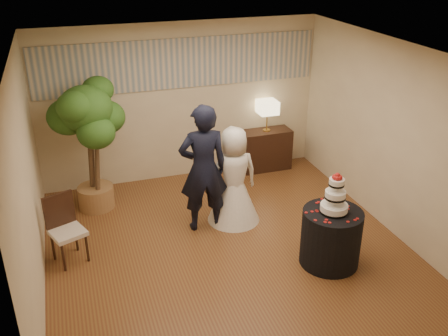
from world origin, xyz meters
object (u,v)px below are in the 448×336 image
object	(u,v)px
table_lamp	(267,116)
console	(266,150)
side_chair	(67,231)
cake_table	(331,237)
wedding_cake	(336,193)
bride	(234,175)
ficus_tree	(90,146)
groom	(203,169)

from	to	relation	value
table_lamp	console	bearing A→B (deg)	0.00
side_chair	cake_table	bearing A→B (deg)	-40.79
cake_table	wedding_cake	distance (m)	0.68
bride	cake_table	size ratio (longest dim) A/B	1.92
cake_table	ficus_tree	world-z (taller)	ficus_tree
groom	console	size ratio (longest dim) A/B	2.13
ficus_tree	table_lamp	bearing A→B (deg)	9.28
groom	bride	bearing A→B (deg)	-167.30
bride	cake_table	xyz separation A→B (m)	(0.87, -1.48, -0.38)
cake_table	wedding_cake	xyz separation A→B (m)	(0.00, 0.00, 0.68)
console	cake_table	bearing A→B (deg)	-96.59
table_lamp	groom	bearing A→B (deg)	-135.51
bride	console	distance (m)	2.04
bride	cake_table	distance (m)	1.76
bride	ficus_tree	size ratio (longest dim) A/B	0.71
wedding_cake	cake_table	bearing A→B (deg)	0.00
groom	ficus_tree	size ratio (longest dim) A/B	0.91
ficus_tree	side_chair	distance (m)	1.61
cake_table	side_chair	xyz separation A→B (m)	(-3.36, 1.15, 0.08)
wedding_cake	console	xyz separation A→B (m)	(0.34, 3.08, -0.69)
groom	side_chair	xyz separation A→B (m)	(-1.99, -0.26, -0.51)
bride	wedding_cake	bearing A→B (deg)	117.74
wedding_cake	ficus_tree	xyz separation A→B (m)	(-2.88, 2.56, 0.01)
wedding_cake	table_lamp	bearing A→B (deg)	83.73
bride	ficus_tree	xyz separation A→B (m)	(-2.01, 1.08, 0.32)
cake_table	console	size ratio (longest dim) A/B	0.87
wedding_cake	table_lamp	xyz separation A→B (m)	(0.34, 3.08, -0.01)
cake_table	wedding_cake	bearing A→B (deg)	0.00
groom	ficus_tree	world-z (taller)	ficus_tree
bride	console	bearing A→B (deg)	-129.59
bride	table_lamp	distance (m)	2.03
groom	wedding_cake	bearing A→B (deg)	138.57
wedding_cake	table_lamp	world-z (taller)	wedding_cake
side_chair	table_lamp	bearing A→B (deg)	5.74
groom	cake_table	bearing A→B (deg)	138.57
cake_table	bride	bearing A→B (deg)	120.37
bride	cake_table	bearing A→B (deg)	117.74
cake_table	ficus_tree	size ratio (longest dim) A/B	0.37
groom	bride	xyz separation A→B (m)	(0.50, 0.07, -0.22)
cake_table	table_lamp	xyz separation A→B (m)	(0.34, 3.08, 0.67)
groom	bride	size ratio (longest dim) A/B	1.28
bride	side_chair	world-z (taller)	bride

